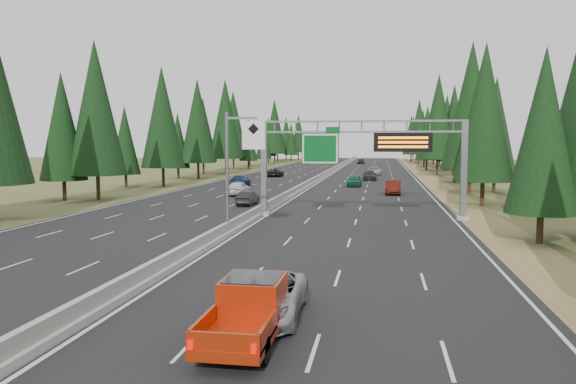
% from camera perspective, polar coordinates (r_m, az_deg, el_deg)
% --- Properties ---
extents(road, '(32.00, 260.00, 0.08)m').
position_cam_1_polar(road, '(90.90, 3.19, 1.22)').
color(road, black).
rests_on(road, ground).
extents(shoulder_right, '(3.60, 260.00, 0.06)m').
position_cam_1_polar(shoulder_right, '(90.72, 14.44, 1.05)').
color(shoulder_right, olive).
rests_on(shoulder_right, ground).
extents(shoulder_left, '(3.60, 260.00, 0.06)m').
position_cam_1_polar(shoulder_left, '(94.51, -7.60, 1.32)').
color(shoulder_left, '#4A5427').
rests_on(shoulder_left, ground).
extents(median_barrier, '(0.70, 260.00, 0.85)m').
position_cam_1_polar(median_barrier, '(90.88, 3.20, 1.45)').
color(median_barrier, gray).
rests_on(median_barrier, road).
extents(sign_gantry, '(16.75, 0.98, 7.80)m').
position_cam_1_polar(sign_gantry, '(45.06, 8.27, 3.92)').
color(sign_gantry, slate).
rests_on(sign_gantry, road).
extents(hov_sign_pole, '(2.80, 0.50, 8.00)m').
position_cam_1_polar(hov_sign_pole, '(36.36, -5.34, 2.84)').
color(hov_sign_pole, slate).
rests_on(hov_sign_pole, road).
extents(tree_row_right, '(11.66, 238.40, 18.78)m').
position_cam_1_polar(tree_row_right, '(80.61, 18.29, 7.20)').
color(tree_row_right, black).
rests_on(tree_row_right, ground).
extents(tree_row_left, '(11.68, 241.49, 18.76)m').
position_cam_1_polar(tree_row_left, '(80.08, -13.97, 7.35)').
color(tree_row_left, black).
rests_on(tree_row_left, ground).
extents(silver_minivan, '(2.57, 5.37, 1.48)m').
position_cam_1_polar(silver_minivan, '(19.68, -2.23, -10.57)').
color(silver_minivan, '#ACABB0').
rests_on(silver_minivan, road).
extents(red_pickup, '(1.97, 5.50, 1.79)m').
position_cam_1_polar(red_pickup, '(17.80, -3.84, -11.42)').
color(red_pickup, black).
rests_on(red_pickup, road).
extents(car_ahead_green, '(1.98, 4.69, 1.59)m').
position_cam_1_polar(car_ahead_green, '(77.83, 6.76, 1.16)').
color(car_ahead_green, '#145837').
rests_on(car_ahead_green, road).
extents(car_ahead_dkred, '(1.83, 5.00, 1.64)m').
position_cam_1_polar(car_ahead_dkred, '(66.73, 10.63, 0.48)').
color(car_ahead_dkred, '#4E140B').
rests_on(car_ahead_dkred, road).
extents(car_ahead_dkgrey, '(2.33, 5.39, 1.54)m').
position_cam_1_polar(car_ahead_dkgrey, '(90.85, 8.29, 1.68)').
color(car_ahead_dkgrey, black).
rests_on(car_ahead_dkgrey, road).
extents(car_ahead_white, '(2.63, 5.32, 1.45)m').
position_cam_1_polar(car_ahead_white, '(105.89, 8.75, 2.12)').
color(car_ahead_white, silver).
rests_on(car_ahead_white, road).
extents(car_ahead_far, '(2.19, 4.60, 1.52)m').
position_cam_1_polar(car_ahead_far, '(158.90, 7.43, 3.11)').
color(car_ahead_far, black).
rests_on(car_ahead_far, road).
extents(car_onc_near, '(1.52, 4.04, 1.32)m').
position_cam_1_polar(car_onc_near, '(54.34, -4.12, -0.64)').
color(car_onc_near, black).
rests_on(car_onc_near, road).
extents(car_onc_blue, '(2.50, 5.56, 1.58)m').
position_cam_1_polar(car_onc_blue, '(77.42, -4.89, 1.15)').
color(car_onc_blue, navy).
rests_on(car_onc_blue, road).
extents(car_onc_white, '(1.98, 4.85, 1.65)m').
position_cam_1_polar(car_onc_white, '(64.34, -5.03, 0.39)').
color(car_onc_white, silver).
rests_on(car_onc_white, road).
extents(car_onc_far, '(2.94, 5.69, 1.53)m').
position_cam_1_polar(car_onc_far, '(99.78, -1.29, 2.03)').
color(car_onc_far, black).
rests_on(car_onc_far, road).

